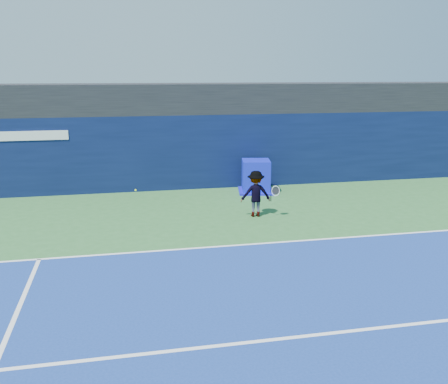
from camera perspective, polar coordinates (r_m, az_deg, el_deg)
The scene contains 8 objects.
ground at distance 11.12m, azimuth 4.08°, elevation -11.30°, with size 80.00×80.00×0.00m, color #2E672F.
baseline at distance 13.81m, azimuth 0.69°, elevation -6.16°, with size 24.00×0.10×0.01m, color white.
service_line at distance 9.42m, azimuth 7.52°, elevation -16.20°, with size 24.00×0.10×0.01m, color white.
stadium_band at distance 21.41m, azimuth -4.27°, elevation 10.66°, with size 36.00×3.00×1.20m, color black.
back_wall_assembly at distance 20.63m, azimuth -3.81°, elevation 4.69°, with size 36.00×1.03×3.00m.
equipment_cart at distance 19.85m, azimuth 3.66°, elevation 1.66°, with size 1.56×1.56×1.29m.
tennis_player at distance 16.46m, azimuth 3.64°, elevation -0.19°, with size 1.25×0.70×1.53m.
tennis_ball at distance 14.90m, azimuth -10.07°, elevation 0.21°, with size 0.06×0.06×0.06m.
Camera 1 is at (-2.81, -9.69, 4.67)m, focal length 40.00 mm.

